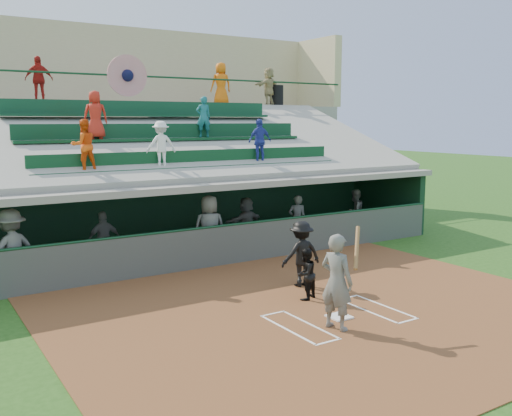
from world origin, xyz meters
TOP-DOWN VIEW (x-y plane):
  - ground at (0.00, 0.00)m, footprint 100.00×100.00m
  - dirt_slab at (0.00, 0.50)m, footprint 11.00×9.00m
  - home_plate at (0.00, 0.00)m, footprint 0.43×0.43m
  - batters_box_chalk at (0.00, 0.00)m, footprint 2.65×1.85m
  - dugout_floor at (0.00, 6.75)m, footprint 16.00×3.50m
  - concourse_slab at (0.00, 13.50)m, footprint 20.00×3.00m
  - grandstand at (-0.01, 10.51)m, footprint 20.40×10.40m
  - batter_at_plate at (-0.47, -0.45)m, footprint 0.94×0.81m
  - catcher at (0.14, 1.33)m, footprint 0.68×0.61m
  - home_umpire at (0.69, 2.23)m, footprint 1.08×0.69m
  - dugout_bench at (0.01, 8.08)m, footprint 13.93×1.73m
  - dugout_player_a at (-5.29, 5.43)m, footprint 1.43×1.15m
  - dugout_player_b at (-2.84, 6.31)m, footprint 0.92×0.40m
  - dugout_player_c at (-0.09, 5.48)m, footprint 1.02×0.78m
  - dugout_player_d at (1.78, 6.58)m, footprint 1.53×0.81m
  - dugout_player_e at (3.40, 6.08)m, footprint 0.68×0.60m
  - dugout_player_f at (6.02, 6.25)m, footprint 0.89×0.76m
  - trash_bin at (6.76, 12.23)m, footprint 0.59×0.59m
  - concourse_staff_a at (-2.99, 12.43)m, footprint 0.95×0.45m
  - concourse_staff_b at (4.26, 12.66)m, footprint 0.94×0.70m
  - concourse_staff_c at (6.21, 12.02)m, footprint 1.55×0.97m

SIDE VIEW (x-z plane):
  - ground at x=0.00m, z-range 0.00..0.00m
  - dirt_slab at x=0.00m, z-range 0.00..0.02m
  - dugout_floor at x=0.00m, z-range 0.00..0.04m
  - batters_box_chalk at x=0.00m, z-range 0.02..0.03m
  - home_plate at x=0.00m, z-range 0.02..0.05m
  - dugout_bench at x=0.01m, z-range 0.04..0.46m
  - catcher at x=0.14m, z-range 0.02..1.18m
  - home_umpire at x=0.69m, z-range 0.02..1.61m
  - dugout_player_b at x=-2.84m, z-range 0.04..1.59m
  - dugout_player_d at x=1.78m, z-range 0.04..1.61m
  - dugout_player_f at x=6.02m, z-range 0.04..1.61m
  - dugout_player_e at x=3.40m, z-range 0.04..1.62m
  - batter_at_plate at x=-0.47m, z-range -0.02..1.94m
  - dugout_player_c at x=-0.09m, z-range 0.04..1.92m
  - dugout_player_a at x=-5.29m, z-range 0.04..1.97m
  - grandstand at x=-0.01m, z-range -1.64..6.16m
  - concourse_slab at x=0.00m, z-range 0.00..4.60m
  - trash_bin at x=6.76m, z-range 4.60..5.48m
  - concourse_staff_a at x=-2.99m, z-range 4.60..6.17m
  - concourse_staff_c at x=6.21m, z-range 4.60..6.19m
  - concourse_staff_b at x=4.26m, z-range 4.60..6.35m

